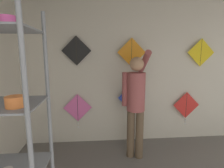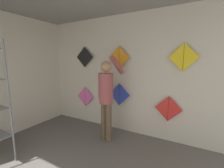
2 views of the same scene
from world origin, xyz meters
TOP-DOWN VIEW (x-y plane):
  - back_panel at (0.00, 4.04)m, footprint 5.14×0.06m
  - shopkeeper at (-0.09, 3.40)m, footprint 0.45×0.58m
  - kite_0 at (-1.11, 3.95)m, footprint 0.55×0.04m
  - kite_1 at (-0.05, 3.95)m, footprint 0.55×0.01m
  - kite_2 at (1.10, 3.95)m, footprint 0.55×0.04m
  - kite_3 at (-1.10, 3.95)m, footprint 0.55×0.01m
  - kite_4 at (-0.06, 3.95)m, footprint 0.55×0.01m
  - kite_5 at (1.32, 3.95)m, footprint 0.55×0.01m

SIDE VIEW (x-z plane):
  - kite_2 at x=1.10m, z-range 0.37..1.06m
  - kite_0 at x=-1.11m, z-range 0.37..1.06m
  - kite_1 at x=-0.05m, z-range 0.64..1.19m
  - shopkeeper at x=-0.09m, z-range 0.12..1.96m
  - back_panel at x=0.00m, z-range 0.00..2.80m
  - kite_5 at x=1.32m, z-range 1.53..2.08m
  - kite_4 at x=-0.06m, z-range 1.53..2.08m
  - kite_3 at x=-1.10m, z-range 1.56..2.11m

